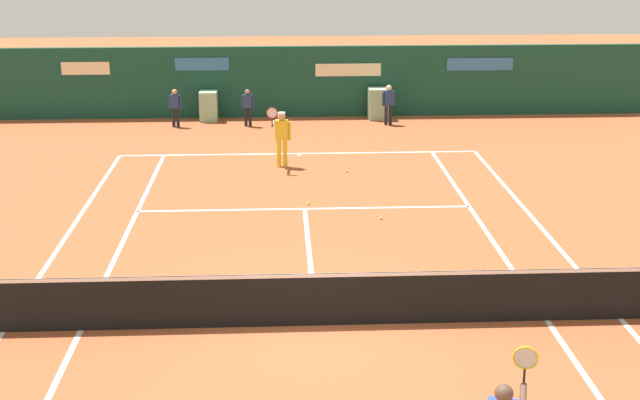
{
  "coord_description": "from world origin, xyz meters",
  "views": [
    {
      "loc": [
        -0.61,
        -13.65,
        6.58
      ],
      "look_at": [
        0.28,
        4.57,
        0.8
      ],
      "focal_mm": 49.24,
      "sensor_mm": 36.0,
      "label": 1
    }
  ],
  "objects_px": {
    "player_on_baseline": "(281,134)",
    "ball_kid_left_post": "(248,105)",
    "tennis_ball_by_sideline": "(309,203)",
    "tennis_ball_mid_court": "(347,171)",
    "tennis_ball_near_service_line": "(381,218)",
    "ball_kid_right_post": "(175,105)",
    "ball_kid_centre_post": "(389,102)"
  },
  "relations": [
    {
      "from": "tennis_ball_by_sideline",
      "to": "player_on_baseline",
      "type": "bearing_deg",
      "value": 100.14
    },
    {
      "from": "player_on_baseline",
      "to": "ball_kid_left_post",
      "type": "bearing_deg",
      "value": -73.99
    },
    {
      "from": "ball_kid_left_post",
      "to": "ball_kid_right_post",
      "type": "distance_m",
      "value": 2.42
    },
    {
      "from": "ball_kid_centre_post",
      "to": "tennis_ball_mid_court",
      "type": "bearing_deg",
      "value": 62.33
    },
    {
      "from": "tennis_ball_near_service_line",
      "to": "ball_kid_right_post",
      "type": "bearing_deg",
      "value": 120.21
    },
    {
      "from": "ball_kid_right_post",
      "to": "tennis_ball_near_service_line",
      "type": "xyz_separation_m",
      "value": [
        5.79,
        -9.95,
        -0.71
      ]
    },
    {
      "from": "ball_kid_right_post",
      "to": "tennis_ball_near_service_line",
      "type": "height_order",
      "value": "ball_kid_right_post"
    },
    {
      "from": "player_on_baseline",
      "to": "tennis_ball_by_sideline",
      "type": "distance_m",
      "value": 3.69
    },
    {
      "from": "tennis_ball_by_sideline",
      "to": "tennis_ball_mid_court",
      "type": "distance_m",
      "value": 3.08
    },
    {
      "from": "tennis_ball_by_sideline",
      "to": "tennis_ball_mid_court",
      "type": "bearing_deg",
      "value": 67.85
    },
    {
      "from": "ball_kid_left_post",
      "to": "tennis_ball_mid_court",
      "type": "xyz_separation_m",
      "value": [
        2.89,
        -5.89,
        -0.69
      ]
    },
    {
      "from": "ball_kid_right_post",
      "to": "tennis_ball_near_service_line",
      "type": "distance_m",
      "value": 11.53
    },
    {
      "from": "player_on_baseline",
      "to": "ball_kid_centre_post",
      "type": "relative_size",
      "value": 1.32
    },
    {
      "from": "ball_kid_right_post",
      "to": "tennis_ball_by_sideline",
      "type": "height_order",
      "value": "ball_kid_right_post"
    },
    {
      "from": "player_on_baseline",
      "to": "tennis_ball_by_sideline",
      "type": "xyz_separation_m",
      "value": [
        0.63,
        -3.52,
        -0.92
      ]
    },
    {
      "from": "tennis_ball_mid_court",
      "to": "player_on_baseline",
      "type": "bearing_deg",
      "value": 159.69
    },
    {
      "from": "tennis_ball_near_service_line",
      "to": "tennis_ball_by_sideline",
      "type": "height_order",
      "value": "same"
    },
    {
      "from": "player_on_baseline",
      "to": "ball_kid_right_post",
      "type": "relative_size",
      "value": 1.4
    },
    {
      "from": "ball_kid_right_post",
      "to": "tennis_ball_mid_court",
      "type": "xyz_separation_m",
      "value": [
        5.32,
        -5.89,
        -0.71
      ]
    },
    {
      "from": "player_on_baseline",
      "to": "tennis_ball_mid_court",
      "type": "height_order",
      "value": "player_on_baseline"
    },
    {
      "from": "player_on_baseline",
      "to": "tennis_ball_near_service_line",
      "type": "height_order",
      "value": "player_on_baseline"
    },
    {
      "from": "ball_kid_left_post",
      "to": "tennis_ball_near_service_line",
      "type": "bearing_deg",
      "value": 116.2
    },
    {
      "from": "ball_kid_right_post",
      "to": "tennis_ball_near_service_line",
      "type": "bearing_deg",
      "value": 126.03
    },
    {
      "from": "player_on_baseline",
      "to": "ball_kid_right_post",
      "type": "bearing_deg",
      "value": -51.89
    },
    {
      "from": "ball_kid_left_post",
      "to": "ball_kid_centre_post",
      "type": "height_order",
      "value": "ball_kid_centre_post"
    },
    {
      "from": "player_on_baseline",
      "to": "tennis_ball_mid_court",
      "type": "bearing_deg",
      "value": 163.81
    },
    {
      "from": "ball_kid_right_post",
      "to": "ball_kid_centre_post",
      "type": "height_order",
      "value": "ball_kid_centre_post"
    },
    {
      "from": "ball_kid_centre_post",
      "to": "tennis_ball_near_service_line",
      "type": "relative_size",
      "value": 20.08
    },
    {
      "from": "ball_kid_right_post",
      "to": "tennis_ball_by_sideline",
      "type": "distance_m",
      "value": 9.71
    },
    {
      "from": "ball_kid_centre_post",
      "to": "tennis_ball_mid_court",
      "type": "relative_size",
      "value": 20.08
    },
    {
      "from": "player_on_baseline",
      "to": "ball_kid_right_post",
      "type": "distance_m",
      "value": 6.31
    },
    {
      "from": "ball_kid_left_post",
      "to": "tennis_ball_mid_court",
      "type": "height_order",
      "value": "ball_kid_left_post"
    }
  ]
}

